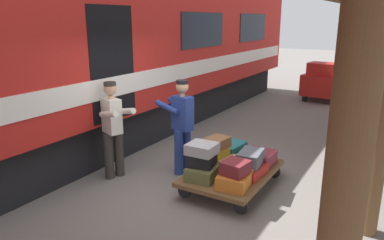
# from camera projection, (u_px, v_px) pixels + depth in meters

# --- Properties ---
(ground_plane) EXTENTS (60.00, 60.00, 0.00)m
(ground_plane) POSITION_uv_depth(u_px,v_px,m) (203.00, 189.00, 6.09)
(ground_plane) COLOR slate
(train_car) EXTENTS (3.02, 18.62, 4.00)m
(train_car) POSITION_uv_depth(u_px,v_px,m) (55.00, 54.00, 7.19)
(train_car) COLOR #B21E19
(train_car) RESTS_ON ground_plane
(luggage_cart) EXTENTS (1.19, 1.82, 0.29)m
(luggage_cart) POSITION_uv_depth(u_px,v_px,m) (232.00, 173.00, 6.11)
(luggage_cart) COLOR brown
(luggage_cart) RESTS_ON ground_plane
(suitcase_tan_vintage) EXTENTS (0.49, 0.52, 0.20)m
(suitcase_tan_vintage) POSITION_uv_depth(u_px,v_px,m) (218.00, 162.00, 6.20)
(suitcase_tan_vintage) COLOR tan
(suitcase_tan_vintage) RESTS_ON luggage_cart
(suitcase_orange_carryall) EXTENTS (0.50, 0.62, 0.20)m
(suitcase_orange_carryall) POSITION_uv_depth(u_px,v_px,m) (235.00, 179.00, 5.52)
(suitcase_orange_carryall) COLOR #CC6B23
(suitcase_orange_carryall) RESTS_ON luggage_cart
(suitcase_olive_duffel) EXTENTS (0.49, 0.60, 0.21)m
(suitcase_olive_duffel) POSITION_uv_depth(u_px,v_px,m) (204.00, 172.00, 5.79)
(suitcase_olive_duffel) COLOR brown
(suitcase_olive_duffel) RESTS_ON luggage_cart
(suitcase_teal_softside) EXTENTS (0.42, 0.61, 0.28)m
(suitcase_teal_softside) POSITION_uv_depth(u_px,v_px,m) (231.00, 151.00, 6.61)
(suitcase_teal_softside) COLOR #1E666B
(suitcase_teal_softside) RESTS_ON luggage_cart
(suitcase_red_plastic) EXTENTS (0.53, 0.62, 0.16)m
(suitcase_red_plastic) POSITION_uv_depth(u_px,v_px,m) (248.00, 169.00, 5.94)
(suitcase_red_plastic) COLOR #AD231E
(suitcase_red_plastic) RESTS_ON luggage_cart
(suitcase_burgundy_valise) EXTENTS (0.49, 0.57, 0.22)m
(suitcase_burgundy_valise) POSITION_uv_depth(u_px,v_px,m) (259.00, 158.00, 6.35)
(suitcase_burgundy_valise) COLOR maroon
(suitcase_burgundy_valise) RESTS_ON luggage_cart
(suitcase_yellow_case) EXTENTS (0.37, 0.45, 0.15)m
(suitcase_yellow_case) POSITION_uv_depth(u_px,v_px,m) (216.00, 152.00, 6.16)
(suitcase_yellow_case) COLOR gold
(suitcase_yellow_case) RESTS_ON suitcase_tan_vintage
(suitcase_brown_leather) EXTENTS (0.37, 0.44, 0.17)m
(suitcase_brown_leather) POSITION_uv_depth(u_px,v_px,m) (217.00, 143.00, 6.14)
(suitcase_brown_leather) COLOR brown
(suitcase_brown_leather) RESTS_ON suitcase_yellow_case
(suitcase_black_hardshell) EXTENTS (0.46, 0.47, 0.20)m
(suitcase_black_hardshell) POSITION_uv_depth(u_px,v_px,m) (202.00, 159.00, 5.77)
(suitcase_black_hardshell) COLOR black
(suitcase_black_hardshell) RESTS_ON suitcase_olive_duffel
(suitcase_gray_aluminum) EXTENTS (0.44, 0.41, 0.17)m
(suitcase_gray_aluminum) POSITION_uv_depth(u_px,v_px,m) (202.00, 149.00, 5.69)
(suitcase_gray_aluminum) COLOR #9EA0A5
(suitcase_gray_aluminum) RESTS_ON suitcase_black_hardshell
(suitcase_maroon_trunk) EXTENTS (0.39, 0.41, 0.20)m
(suitcase_maroon_trunk) POSITION_uv_depth(u_px,v_px,m) (235.00, 168.00, 5.45)
(suitcase_maroon_trunk) COLOR maroon
(suitcase_maroon_trunk) RESTS_ON suitcase_orange_carryall
(suitcase_slate_roller) EXTENTS (0.39, 0.55, 0.23)m
(suitcase_slate_roller) POSITION_uv_depth(u_px,v_px,m) (251.00, 158.00, 5.90)
(suitcase_slate_roller) COLOR #4C515B
(suitcase_slate_roller) RESTS_ON suitcase_red_plastic
(porter_in_overalls) EXTENTS (0.71, 0.51, 1.70)m
(porter_in_overalls) POSITION_uv_depth(u_px,v_px,m) (182.00, 124.00, 6.53)
(porter_in_overalls) COLOR navy
(porter_in_overalls) RESTS_ON ground_plane
(porter_by_door) EXTENTS (0.73, 0.58, 1.70)m
(porter_by_door) POSITION_uv_depth(u_px,v_px,m) (113.00, 127.00, 6.33)
(porter_by_door) COLOR #332D28
(porter_by_door) RESTS_ON ground_plane
(baggage_tug) EXTENTS (1.27, 1.80, 1.30)m
(baggage_tug) POSITION_uv_depth(u_px,v_px,m) (324.00, 82.00, 12.66)
(baggage_tug) COLOR #B21E19
(baggage_tug) RESTS_ON ground_plane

